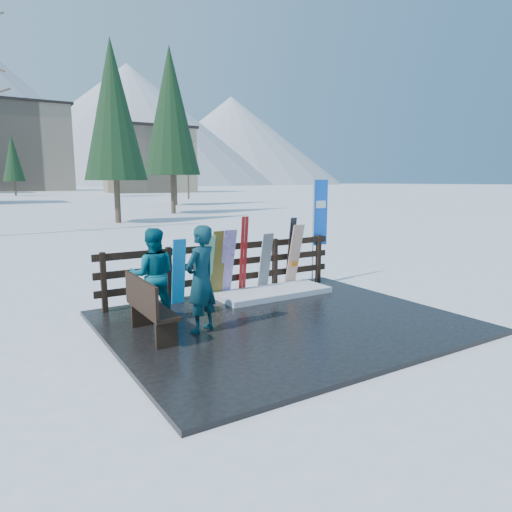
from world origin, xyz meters
TOP-DOWN VIEW (x-y plane):
  - ground at (0.00, 0.00)m, footprint 700.00×700.00m
  - deck at (0.00, 0.00)m, footprint 6.00×5.00m
  - fence at (0.00, 2.20)m, footprint 5.60×0.10m
  - snow_patch at (0.85, 1.60)m, footprint 2.51×1.00m
  - bench at (-2.35, 0.39)m, footprint 0.41×1.50m
  - snowboard_0 at (-1.18, 1.98)m, footprint 0.27×0.22m
  - snowboard_1 at (-0.55, 1.98)m, footprint 0.26×0.34m
  - snowboard_2 at (-0.30, 1.98)m, footprint 0.30×0.29m
  - snowboard_3 at (-0.07, 1.98)m, footprint 0.30×0.38m
  - snowboard_4 at (0.89, 1.98)m, footprint 0.27×0.29m
  - snowboard_5 at (1.70, 1.98)m, footprint 0.29×0.38m
  - ski_pair_a at (0.37, 2.05)m, footprint 0.16×0.19m
  - ski_pair_b at (1.64, 2.05)m, footprint 0.17×0.24m
  - rental_flag at (2.63, 2.25)m, footprint 0.45×0.04m
  - person_front at (-1.52, 0.20)m, footprint 0.77×0.67m
  - person_back at (-1.99, 1.18)m, footprint 0.97×0.87m
  - trees at (5.11, 48.62)m, footprint 42.09×68.95m

SIDE VIEW (x-z plane):
  - ground at x=0.00m, z-range 0.00..0.00m
  - deck at x=0.00m, z-range 0.00..0.08m
  - snow_patch at x=0.85m, z-range 0.08..0.20m
  - bench at x=-2.35m, z-range 0.11..1.08m
  - fence at x=0.00m, z-range 0.16..1.31m
  - snowboard_4 at x=0.89m, z-range 0.08..1.41m
  - snowboard_0 at x=-1.18m, z-range 0.08..1.42m
  - snowboard_1 at x=-0.55m, z-range 0.08..1.45m
  - snowboard_2 at x=-0.30m, z-range 0.08..1.53m
  - snowboard_3 at x=-0.07m, z-range 0.08..1.55m
  - snowboard_5 at x=1.70m, z-range 0.08..1.57m
  - ski_pair_b at x=1.64m, z-range 0.08..1.72m
  - person_back at x=-1.99m, z-range 0.08..1.74m
  - ski_pair_a at x=0.37m, z-range 0.08..1.80m
  - person_front at x=-1.52m, z-range 0.08..1.85m
  - rental_flag at x=2.63m, z-range 0.39..2.99m
  - trees at x=5.11m, z-range -1.01..12.85m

